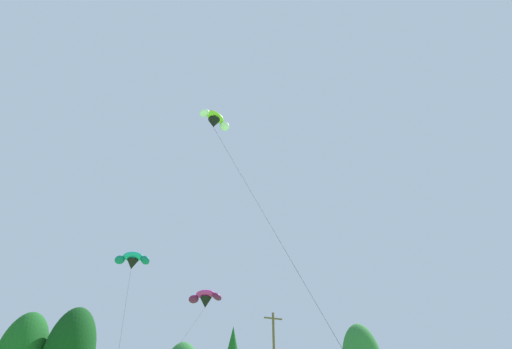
{
  "coord_description": "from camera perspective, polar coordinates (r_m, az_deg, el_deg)",
  "views": [
    {
      "loc": [
        -6.15,
        4.83,
        2.2
      ],
      "look_at": [
        1.0,
        21.15,
        14.37
      ],
      "focal_mm": 25.7,
      "sensor_mm": 36.0,
      "label": 1
    }
  ],
  "objects": [
    {
      "name": "parafoil_kite_high_teal",
      "position": [
        33.13,
        -18.66,
        -12.54
      ],
      "size": [
        3.04,
        11.77,
        13.12
      ],
      "color": "teal"
    },
    {
      "name": "parafoil_kite_mid_lime_white",
      "position": [
        26.14,
        -6.47,
        8.41
      ],
      "size": [
        6.68,
        7.97,
        19.27
      ],
      "color": "#93D633"
    },
    {
      "name": "parafoil_kite_far_magenta",
      "position": [
        38.21,
        -7.88,
        -18.52
      ],
      "size": [
        9.88,
        16.83,
        12.06
      ],
      "color": "#D12893"
    }
  ]
}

